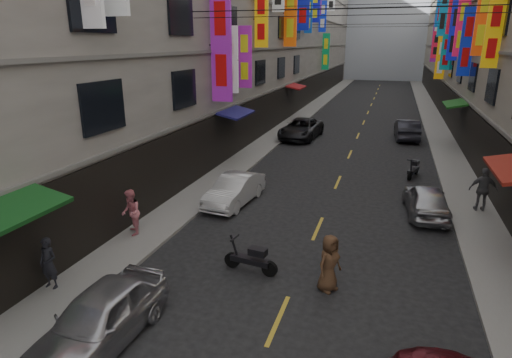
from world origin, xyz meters
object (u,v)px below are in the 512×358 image
Objects in this scene: pedestrian_lfar at (131,212)px; car_left_far at (301,129)px; car_left_near at (99,319)px; car_right_mid at (426,200)px; pedestrian_crossing at (329,263)px; car_left_mid at (235,190)px; pedestrian_lnear at (49,263)px; pedestrian_rfar at (483,189)px; scooter_far_right at (414,169)px; scooter_crossing at (251,259)px; car_right_far at (407,129)px.

car_left_far is at bearing 136.27° from pedestrian_lfar.
car_left_near reaches higher than car_right_mid.
pedestrian_lfar is 7.51m from pedestrian_crossing.
pedestrian_lnear is (-2.59, -8.19, 0.24)m from car_left_mid.
car_left_far is 20.54m from pedestrian_crossing.
pedestrian_rfar is (9.99, 11.78, 0.35)m from car_left_near.
scooter_far_right is 1.15× the size of pedestrian_lnear.
car_left_mid is at bearing 32.94° from scooter_crossing.
pedestrian_lnear reaches higher than scooter_crossing.
car_left_near is 9.70m from car_left_mid.
car_left_near is at bearing 44.76° from pedestrian_rfar.
scooter_crossing is 1.02× the size of scooter_far_right.
car_right_mid is at bearing -54.12° from car_left_far.
car_left_mid is 2.29× the size of pedestrian_lfar.
pedestrian_lfar is (-4.96, 1.07, 0.53)m from scooter_crossing.
car_left_mid is at bearing 6.56° from pedestrian_rfar.
car_right_far is (7.50, 2.12, 0.01)m from car_left_far.
car_right_mid is 2.51× the size of pedestrian_lnear.
car_left_far is 18.73m from pedestrian_lfar.
pedestrian_crossing reaches higher than pedestrian_lnear.
car_left_far is at bearing 91.97° from car_left_near.
scooter_crossing is 13.05m from scooter_far_right.
car_left_near is 2.40× the size of pedestrian_crossing.
car_right_mid is at bearing 109.64° from scooter_far_right.
pedestrian_crossing is at bearing 41.27° from car_left_near.
pedestrian_rfar reaches higher than scooter_far_right.
pedestrian_lnear is (-5.16, -2.75, 0.44)m from scooter_crossing.
car_left_mid is 0.75× the size of car_left_far.
car_left_near reaches higher than scooter_crossing.
car_left_near is 1.07× the size of car_right_mid.
car_left_far is (-0.23, 23.91, 0.03)m from car_left_near.
pedestrian_rfar is at bearing 40.06° from pedestrian_lnear.
scooter_far_right is at bearing 66.74° from car_left_near.
pedestrian_crossing is (4.78, 3.99, 0.16)m from car_left_near.
car_right_mid is 2.24× the size of pedestrian_crossing.
pedestrian_lnear is (-2.59, -22.40, 0.16)m from car_left_far.
scooter_crossing is at bearing 73.24° from car_right_far.
pedestrian_lfar is (-9.88, -20.70, 0.24)m from car_right_far.
pedestrian_lnear reaches higher than car_right_mid.
car_left_mid is 7.60m from pedestrian_crossing.
car_left_near is 2.40× the size of pedestrian_lfar.
scooter_far_right is 1.03× the size of pedestrian_crossing.
scooter_crossing is at bearing 83.33° from scooter_far_right.
car_left_mid is 2.11× the size of pedestrian_rfar.
car_right_far is at bearing 71.02° from car_left_mid.
car_left_far is at bearing -64.10° from car_right_mid.
car_right_far is at bearing -84.11° from pedestrian_rfar.
pedestrian_crossing is at bearing -71.56° from car_left_far.
car_left_far is 3.41× the size of pedestrian_lnear.
car_left_far is 3.06× the size of pedestrian_lfar.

